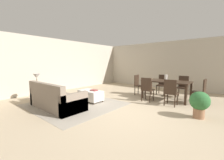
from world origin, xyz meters
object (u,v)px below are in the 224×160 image
(dining_chair_near_right, at_px, (171,91))
(couch, at_px, (56,99))
(book_on_ottoman, at_px, (94,90))
(table_lamp, at_px, (37,77))
(dining_chair_head_east, at_px, (201,90))
(ottoman_table, at_px, (91,95))
(dining_chair_far_left, at_px, (162,83))
(dining_chair_far_right, at_px, (183,85))
(side_table, at_px, (37,90))
(dining_chair_head_west, at_px, (138,84))
(vase_centerpiece, at_px, (166,78))
(dining_table, at_px, (166,83))
(potted_plant, at_px, (200,103))
(dining_chair_near_left, at_px, (147,88))

(dining_chair_near_right, bearing_deg, couch, -136.46)
(dining_chair_near_right, height_order, book_on_ottoman, dining_chair_near_right)
(table_lamp, height_order, dining_chair_head_east, table_lamp)
(ottoman_table, relative_size, dining_chair_far_left, 1.02)
(table_lamp, distance_m, dining_chair_far_right, 5.96)
(side_table, bearing_deg, dining_chair_near_right, 33.09)
(dining_chair_head_west, height_order, vase_centerpiece, vase_centerpiece)
(side_table, relative_size, dining_table, 0.31)
(dining_chair_far_right, bearing_deg, dining_chair_far_left, 177.07)
(couch, bearing_deg, ottoman_table, 79.52)
(ottoman_table, height_order, vase_centerpiece, vase_centerpiece)
(dining_chair_far_left, distance_m, dining_chair_head_east, 1.88)
(book_on_ottoman, height_order, potted_plant, potted_plant)
(ottoman_table, bearing_deg, table_lamp, -139.71)
(side_table, xyz_separation_m, dining_chair_near_left, (3.23, 2.70, 0.09))
(dining_chair_far_right, xyz_separation_m, potted_plant, (0.98, -2.24, -0.09))
(table_lamp, xyz_separation_m, book_on_ottoman, (1.68, 1.38, -0.52))
(dining_chair_near_right, height_order, potted_plant, dining_chair_near_right)
(table_lamp, height_order, dining_chair_far_left, table_lamp)
(dining_chair_head_west, bearing_deg, table_lamp, -124.25)
(couch, xyz_separation_m, dining_chair_near_left, (1.91, 2.68, 0.23))
(side_table, xyz_separation_m, dining_chair_head_east, (4.89, 3.54, 0.09))
(dining_chair_far_left, relative_size, dining_chair_head_west, 1.00)
(dining_table, bearing_deg, side_table, -136.26)
(dining_chair_far_left, bearing_deg, table_lamp, -126.24)
(dining_table, relative_size, book_on_ottoman, 6.89)
(ottoman_table, bearing_deg, dining_table, 46.05)
(potted_plant, bearing_deg, dining_chair_near_left, 160.87)
(dining_chair_head_east, bearing_deg, dining_chair_far_right, 136.17)
(ottoman_table, bearing_deg, book_on_ottoman, 26.34)
(ottoman_table, height_order, dining_chair_head_west, dining_chair_head_west)
(dining_table, bearing_deg, potted_plant, -45.81)
(dining_chair_near_left, relative_size, potted_plant, 1.27)
(table_lamp, bearing_deg, potted_plant, 22.12)
(dining_table, relative_size, vase_centerpiece, 7.26)
(ottoman_table, xyz_separation_m, dining_chair_head_east, (3.33, 2.22, 0.28))
(table_lamp, relative_size, dining_chair_near_left, 0.57)
(couch, height_order, side_table, couch)
(ottoman_table, xyz_separation_m, potted_plant, (3.52, 0.74, 0.18))
(dining_chair_near_right, distance_m, vase_centerpiece, 0.97)
(dining_chair_near_left, xyz_separation_m, vase_centerpiece, (0.44, 0.76, 0.36))
(couch, height_order, table_lamp, table_lamp)
(side_table, distance_m, dining_chair_head_west, 4.25)
(side_table, bearing_deg, dining_chair_far_right, 46.43)
(dining_table, distance_m, vase_centerpiece, 0.21)
(vase_centerpiece, bearing_deg, dining_chair_head_west, 177.68)
(dining_chair_head_east, relative_size, potted_plant, 1.27)
(dining_chair_far_right, height_order, potted_plant, dining_chair_far_right)
(dining_table, distance_m, dining_chair_far_left, 0.98)
(side_table, height_order, dining_chair_far_right, dining_chair_far_right)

